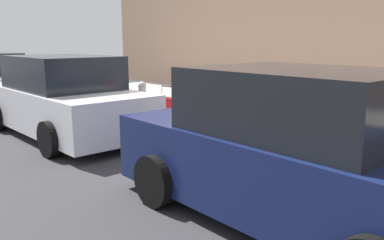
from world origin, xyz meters
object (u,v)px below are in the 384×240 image
(suitcase_silver_3, at_px, (289,131))
(suitcase_red_9, at_px, (168,108))
(fire_hydrant, at_px, (142,97))
(bollard_post, at_px, (124,98))
(suitcase_red_2, at_px, (316,128))
(suitcase_black_6, at_px, (220,116))
(parked_car_white_1, at_px, (64,99))
(suitcase_olive_7, at_px, (199,111))
(suitcase_navy_1, at_px, (342,134))
(suitcase_navy_8, at_px, (184,109))
(suitcase_teal_4, at_px, (265,119))
(suitcase_olive_0, at_px, (373,142))
(suitcase_maroon_5, at_px, (240,119))
(parked_car_navy_0, at_px, (298,152))

(suitcase_silver_3, relative_size, suitcase_red_9, 0.98)
(suitcase_silver_3, relative_size, fire_hydrant, 0.95)
(fire_hydrant, bearing_deg, bollard_post, 13.05)
(suitcase_red_2, bearing_deg, suitcase_black_6, -0.63)
(parked_car_white_1, bearing_deg, suitcase_olive_7, -127.87)
(suitcase_navy_1, bearing_deg, parked_car_white_1, 24.56)
(suitcase_olive_7, relative_size, suitcase_navy_8, 1.02)
(bollard_post, bearing_deg, suitcase_red_2, -178.29)
(suitcase_navy_8, bearing_deg, suitcase_teal_4, -178.72)
(suitcase_black_6, height_order, parked_car_white_1, parked_car_white_1)
(suitcase_olive_0, xyz_separation_m, suitcase_red_9, (4.87, -0.05, -0.09))
(suitcase_maroon_5, xyz_separation_m, suitcase_olive_7, (1.12, 0.07, 0.02))
(suitcase_teal_4, xyz_separation_m, fire_hydrant, (3.85, 0.05, 0.04))
(suitcase_silver_3, xyz_separation_m, suitcase_teal_4, (0.58, -0.06, 0.12))
(suitcase_red_9, height_order, fire_hydrant, fire_hydrant)
(suitcase_maroon_5, distance_m, fire_hydrant, 3.27)
(suitcase_red_2, height_order, suitcase_olive_7, suitcase_olive_7)
(suitcase_silver_3, bearing_deg, suitcase_navy_8, -0.11)
(suitcase_olive_0, xyz_separation_m, bollard_post, (6.57, 0.10, 0.00))
(suitcase_navy_1, xyz_separation_m, suitcase_navy_8, (3.81, 0.00, -0.06))
(suitcase_olive_0, xyz_separation_m, fire_hydrant, (5.93, -0.05, 0.08))
(suitcase_olive_0, xyz_separation_m, suitcase_red_2, (0.98, -0.07, 0.05))
(suitcase_olive_7, distance_m, parked_car_navy_0, 4.52)
(suitcase_silver_3, bearing_deg, suitcase_olive_0, 178.40)
(suitcase_red_2, bearing_deg, fire_hydrant, 0.20)
(suitcase_olive_0, xyz_separation_m, parked_car_white_1, (5.54, 2.25, 0.30))
(suitcase_teal_4, height_order, fire_hydrant, suitcase_teal_4)
(parked_car_white_1, bearing_deg, suitcase_navy_1, -155.44)
(suitcase_silver_3, xyz_separation_m, suitcase_olive_7, (2.29, 0.03, 0.06))
(bollard_post, bearing_deg, fire_hydrant, -166.95)
(suitcase_maroon_5, height_order, suitcase_navy_8, suitcase_navy_8)
(suitcase_maroon_5, distance_m, bollard_post, 3.91)
(bollard_post, bearing_deg, suitcase_red_9, -175.14)
(suitcase_navy_8, bearing_deg, suitcase_olive_7, 175.79)
(suitcase_red_9, distance_m, bollard_post, 1.71)
(suitcase_red_2, xyz_separation_m, parked_car_white_1, (4.56, 2.32, 0.25))
(suitcase_navy_8, height_order, fire_hydrant, suitcase_navy_8)
(suitcase_black_6, distance_m, suitcase_olive_7, 0.57)
(suitcase_navy_8, height_order, parked_car_navy_0, parked_car_navy_0)
(suitcase_red_2, height_order, parked_car_white_1, parked_car_white_1)
(suitcase_black_6, relative_size, parked_car_navy_0, 0.18)
(suitcase_black_6, bearing_deg, suitcase_maroon_5, 178.32)
(suitcase_maroon_5, xyz_separation_m, parked_car_white_1, (2.88, 2.33, 0.34))
(fire_hydrant, xyz_separation_m, bollard_post, (0.65, 0.15, -0.08))
(suitcase_red_9, bearing_deg, suitcase_olive_0, 179.47)
(suitcase_silver_3, bearing_deg, suitcase_black_6, -1.68)
(suitcase_navy_1, relative_size, bollard_post, 1.42)
(suitcase_silver_3, bearing_deg, suitcase_navy_1, -179.67)
(fire_hydrant, distance_m, parked_car_navy_0, 6.47)
(suitcase_olive_0, relative_size, suitcase_maroon_5, 1.55)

